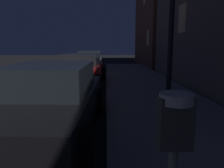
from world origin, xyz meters
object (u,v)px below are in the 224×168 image
(car_black, at_px, (51,99))
(car_silver, at_px, (90,61))
(parking_meter, at_px, (174,151))
(car_red, at_px, (82,69))

(car_black, bearing_deg, car_silver, 90.01)
(parking_meter, bearing_deg, car_black, 115.26)
(parking_meter, height_order, car_black, parking_meter)
(car_black, relative_size, car_silver, 1.10)
(car_black, height_order, car_silver, same)
(parking_meter, relative_size, car_silver, 0.34)
(car_black, distance_m, car_silver, 11.54)
(car_red, xyz_separation_m, car_silver, (-0.00, 5.62, 0.00))
(car_red, bearing_deg, parking_meter, -80.51)
(car_black, xyz_separation_m, car_red, (0.00, 5.92, -0.00))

